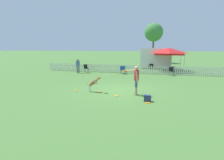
{
  "coord_description": "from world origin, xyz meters",
  "views": [
    {
      "loc": [
        2.3,
        -10.61,
        2.72
      ],
      "look_at": [
        -0.28,
        -0.72,
        0.8
      ],
      "focal_mm": 28.0,
      "sensor_mm": 36.0,
      "label": 1
    }
  ],
  "objects_px": {
    "frisbee_midfield": "(148,103)",
    "folding_chair_blue_left": "(86,68)",
    "folding_chair_green_right": "(123,69)",
    "spectator_standing": "(78,64)",
    "backpack_on_grass": "(147,98)",
    "frisbee_far_scatter": "(116,96)",
    "handler_person": "(136,77)",
    "equipment_trailer": "(156,58)",
    "folding_chair_center": "(171,70)",
    "tree_left_grove": "(154,32)",
    "leaping_dog": "(94,82)",
    "frisbee_near_dog": "(76,91)",
    "frisbee_near_handler": "(99,92)",
    "canopy_tent_main": "(168,51)"
  },
  "relations": [
    {
      "from": "handler_person",
      "to": "leaping_dog",
      "type": "relative_size",
      "value": 1.64
    },
    {
      "from": "folding_chair_center",
      "to": "folding_chair_green_right",
      "type": "bearing_deg",
      "value": 17.76
    },
    {
      "from": "frisbee_far_scatter",
      "to": "equipment_trailer",
      "type": "height_order",
      "value": "equipment_trailer"
    },
    {
      "from": "spectator_standing",
      "to": "folding_chair_blue_left",
      "type": "bearing_deg",
      "value": 179.49
    },
    {
      "from": "handler_person",
      "to": "frisbee_far_scatter",
      "type": "xyz_separation_m",
      "value": [
        -1.0,
        -0.53,
        -1.05
      ]
    },
    {
      "from": "handler_person",
      "to": "frisbee_far_scatter",
      "type": "height_order",
      "value": "handler_person"
    },
    {
      "from": "backpack_on_grass",
      "to": "frisbee_far_scatter",
      "type": "bearing_deg",
      "value": 161.71
    },
    {
      "from": "frisbee_midfield",
      "to": "spectator_standing",
      "type": "xyz_separation_m",
      "value": [
        -7.86,
        8.65,
        0.91
      ]
    },
    {
      "from": "frisbee_far_scatter",
      "to": "folding_chair_green_right",
      "type": "xyz_separation_m",
      "value": [
        -1.27,
        8.38,
        0.49
      ]
    },
    {
      "from": "folding_chair_center",
      "to": "tree_left_grove",
      "type": "distance_m",
      "value": 15.96
    },
    {
      "from": "frisbee_far_scatter",
      "to": "canopy_tent_main",
      "type": "relative_size",
      "value": 0.08
    },
    {
      "from": "handler_person",
      "to": "equipment_trailer",
      "type": "bearing_deg",
      "value": -3.24
    },
    {
      "from": "folding_chair_center",
      "to": "folding_chair_green_right",
      "type": "distance_m",
      "value": 4.79
    },
    {
      "from": "folding_chair_blue_left",
      "to": "folding_chair_green_right",
      "type": "bearing_deg",
      "value": -173.57
    },
    {
      "from": "frisbee_midfield",
      "to": "folding_chair_blue_left",
      "type": "distance_m",
      "value": 11.4
    },
    {
      "from": "handler_person",
      "to": "leaping_dog",
      "type": "bearing_deg",
      "value": 90.25
    },
    {
      "from": "handler_person",
      "to": "tree_left_grove",
      "type": "bearing_deg",
      "value": 0.22
    },
    {
      "from": "frisbee_near_dog",
      "to": "spectator_standing",
      "type": "distance_m",
      "value": 8.01
    },
    {
      "from": "frisbee_near_handler",
      "to": "equipment_trailer",
      "type": "xyz_separation_m",
      "value": [
        3.25,
        13.8,
        1.36
      ]
    },
    {
      "from": "frisbee_near_handler",
      "to": "frisbee_far_scatter",
      "type": "height_order",
      "value": "same"
    },
    {
      "from": "handler_person",
      "to": "frisbee_near_handler",
      "type": "relative_size",
      "value": 6.81
    },
    {
      "from": "folding_chair_green_right",
      "to": "spectator_standing",
      "type": "height_order",
      "value": "spectator_standing"
    },
    {
      "from": "frisbee_near_dog",
      "to": "frisbee_far_scatter",
      "type": "bearing_deg",
      "value": -10.37
    },
    {
      "from": "frisbee_near_handler",
      "to": "tree_left_grove",
      "type": "bearing_deg",
      "value": 83.66
    },
    {
      "from": "backpack_on_grass",
      "to": "canopy_tent_main",
      "type": "height_order",
      "value": "canopy_tent_main"
    },
    {
      "from": "frisbee_near_handler",
      "to": "tree_left_grove",
      "type": "height_order",
      "value": "tree_left_grove"
    },
    {
      "from": "folding_chair_blue_left",
      "to": "spectator_standing",
      "type": "bearing_deg",
      "value": 22.05
    },
    {
      "from": "canopy_tent_main",
      "to": "spectator_standing",
      "type": "xyz_separation_m",
      "value": [
        -9.41,
        -4.23,
        -1.34
      ]
    },
    {
      "from": "frisbee_far_scatter",
      "to": "folding_chair_blue_left",
      "type": "distance_m",
      "value": 9.64
    },
    {
      "from": "frisbee_midfield",
      "to": "canopy_tent_main",
      "type": "distance_m",
      "value": 13.17
    },
    {
      "from": "canopy_tent_main",
      "to": "spectator_standing",
      "type": "height_order",
      "value": "canopy_tent_main"
    },
    {
      "from": "folding_chair_center",
      "to": "spectator_standing",
      "type": "bearing_deg",
      "value": 21.63
    },
    {
      "from": "leaping_dog",
      "to": "frisbee_near_dog",
      "type": "height_order",
      "value": "leaping_dog"
    },
    {
      "from": "spectator_standing",
      "to": "tree_left_grove",
      "type": "bearing_deg",
      "value": -135.86
    },
    {
      "from": "frisbee_midfield",
      "to": "backpack_on_grass",
      "type": "height_order",
      "value": "backpack_on_grass"
    },
    {
      "from": "folding_chair_green_right",
      "to": "equipment_trailer",
      "type": "bearing_deg",
      "value": -115.43
    },
    {
      "from": "folding_chair_blue_left",
      "to": "equipment_trailer",
      "type": "height_order",
      "value": "equipment_trailer"
    },
    {
      "from": "spectator_standing",
      "to": "frisbee_near_handler",
      "type": "bearing_deg",
      "value": 103.42
    },
    {
      "from": "spectator_standing",
      "to": "folding_chair_center",
      "type": "bearing_deg",
      "value": 162.78
    },
    {
      "from": "leaping_dog",
      "to": "frisbee_far_scatter",
      "type": "bearing_deg",
      "value": 71.2
    },
    {
      "from": "frisbee_far_scatter",
      "to": "spectator_standing",
      "type": "xyz_separation_m",
      "value": [
        -6.06,
        7.77,
        0.91
      ]
    },
    {
      "from": "frisbee_near_dog",
      "to": "frisbee_midfield",
      "type": "relative_size",
      "value": 1.0
    },
    {
      "from": "canopy_tent_main",
      "to": "frisbee_near_handler",
      "type": "bearing_deg",
      "value": -111.91
    },
    {
      "from": "tree_left_grove",
      "to": "frisbee_far_scatter",
      "type": "bearing_deg",
      "value": -93.19
    },
    {
      "from": "folding_chair_green_right",
      "to": "spectator_standing",
      "type": "distance_m",
      "value": 4.85
    },
    {
      "from": "frisbee_near_dog",
      "to": "folding_chair_green_right",
      "type": "xyz_separation_m",
      "value": [
        1.52,
        7.87,
        0.49
      ]
    },
    {
      "from": "frisbee_midfield",
      "to": "tree_left_grove",
      "type": "xyz_separation_m",
      "value": [
        -0.49,
        24.29,
        5.29
      ]
    },
    {
      "from": "canopy_tent_main",
      "to": "folding_chair_center",
      "type": "bearing_deg",
      "value": -87.27
    },
    {
      "from": "handler_person",
      "to": "frisbee_far_scatter",
      "type": "bearing_deg",
      "value": 118.85
    },
    {
      "from": "frisbee_far_scatter",
      "to": "folding_chair_center",
      "type": "height_order",
      "value": "folding_chair_center"
    }
  ]
}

